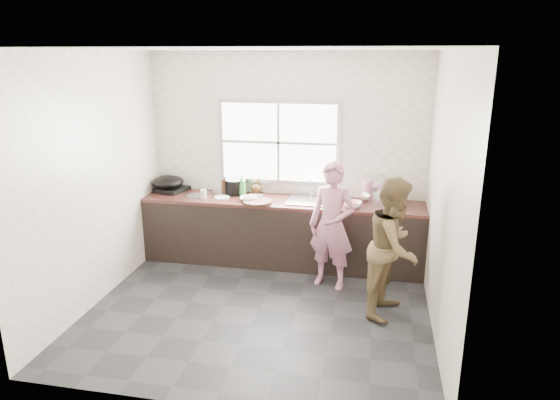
% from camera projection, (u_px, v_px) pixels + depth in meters
% --- Properties ---
extents(floor, '(3.60, 3.20, 0.01)m').
position_uv_depth(floor, '(259.00, 309.00, 5.41)').
color(floor, '#252527').
rests_on(floor, ground).
extents(ceiling, '(3.60, 3.20, 0.01)m').
position_uv_depth(ceiling, '(256.00, 48.00, 4.64)').
color(ceiling, silver).
rests_on(ceiling, wall_back).
extents(wall_back, '(3.60, 0.01, 2.70)m').
position_uv_depth(wall_back, '(287.00, 158.00, 6.53)').
color(wall_back, beige).
rests_on(wall_back, ground).
extents(wall_left, '(0.01, 3.20, 2.70)m').
position_uv_depth(wall_left, '(95.00, 180.00, 5.36)').
color(wall_left, beige).
rests_on(wall_left, ground).
extents(wall_right, '(0.01, 3.20, 2.70)m').
position_uv_depth(wall_right, '(444.00, 198.00, 4.69)').
color(wall_right, beige).
rests_on(wall_right, ground).
extents(wall_front, '(3.60, 0.01, 2.70)m').
position_uv_depth(wall_front, '(204.00, 247.00, 3.51)').
color(wall_front, silver).
rests_on(wall_front, ground).
extents(cabinet, '(3.60, 0.62, 0.82)m').
position_uv_depth(cabinet, '(282.00, 233.00, 6.50)').
color(cabinet, black).
rests_on(cabinet, floor).
extents(countertop, '(3.60, 0.64, 0.04)m').
position_uv_depth(countertop, '(282.00, 201.00, 6.38)').
color(countertop, '#3B1D18').
rests_on(countertop, cabinet).
extents(sink, '(0.55, 0.45, 0.02)m').
position_uv_depth(sink, '(309.00, 201.00, 6.31)').
color(sink, silver).
rests_on(sink, countertop).
extents(faucet, '(0.02, 0.02, 0.30)m').
position_uv_depth(faucet, '(311.00, 186.00, 6.46)').
color(faucet, silver).
rests_on(faucet, countertop).
extents(window_frame, '(1.60, 0.05, 1.10)m').
position_uv_depth(window_frame, '(279.00, 142.00, 6.48)').
color(window_frame, '#9EA0A5').
rests_on(window_frame, wall_back).
extents(window_glazing, '(1.50, 0.01, 1.00)m').
position_uv_depth(window_glazing, '(278.00, 143.00, 6.46)').
color(window_glazing, white).
rests_on(window_glazing, window_frame).
extents(woman, '(0.58, 0.46, 1.40)m').
position_uv_depth(woman, '(332.00, 230.00, 5.77)').
color(woman, '#B96F8A').
rests_on(woman, floor).
extents(person_side, '(0.74, 0.85, 1.47)m').
position_uv_depth(person_side, '(394.00, 247.00, 5.15)').
color(person_side, brown).
rests_on(person_side, floor).
extents(cutting_board, '(0.41, 0.41, 0.04)m').
position_uv_depth(cutting_board, '(257.00, 202.00, 6.22)').
color(cutting_board, black).
rests_on(cutting_board, countertop).
extents(cleaver, '(0.19, 0.10, 0.01)m').
position_uv_depth(cleaver, '(256.00, 195.00, 6.45)').
color(cleaver, silver).
rests_on(cleaver, cutting_board).
extents(bowl_mince, '(0.25, 0.25, 0.05)m').
position_uv_depth(bowl_mince, '(248.00, 199.00, 6.33)').
color(bowl_mince, white).
rests_on(bowl_mince, countertop).
extents(bowl_crabs, '(0.19, 0.19, 0.06)m').
position_uv_depth(bowl_crabs, '(352.00, 205.00, 6.07)').
color(bowl_crabs, white).
rests_on(bowl_crabs, countertop).
extents(bowl_held, '(0.22, 0.22, 0.06)m').
position_uv_depth(bowl_held, '(324.00, 200.00, 6.28)').
color(bowl_held, white).
rests_on(bowl_held, countertop).
extents(black_pot, '(0.33, 0.33, 0.20)m').
position_uv_depth(black_pot, '(235.00, 187.00, 6.63)').
color(black_pot, black).
rests_on(black_pot, countertop).
extents(plate_food, '(0.23, 0.23, 0.02)m').
position_uv_depth(plate_food, '(222.00, 197.00, 6.47)').
color(plate_food, white).
rests_on(plate_food, countertop).
extents(bottle_green, '(0.13, 0.13, 0.28)m').
position_uv_depth(bottle_green, '(242.00, 185.00, 6.54)').
color(bottle_green, '#2D8C36').
rests_on(bottle_green, countertop).
extents(bottle_brown_tall, '(0.12, 0.12, 0.21)m').
position_uv_depth(bottle_brown_tall, '(225.00, 185.00, 6.72)').
color(bottle_brown_tall, '#432310').
rests_on(bottle_brown_tall, countertop).
extents(bottle_brown_short, '(0.16, 0.16, 0.17)m').
position_uv_depth(bottle_brown_short, '(256.00, 188.00, 6.64)').
color(bottle_brown_short, '#432A10').
rests_on(bottle_brown_short, countertop).
extents(glass_jar, '(0.10, 0.10, 0.11)m').
position_uv_depth(glass_jar, '(203.00, 194.00, 6.44)').
color(glass_jar, silver).
rests_on(glass_jar, countertop).
extents(burner, '(0.46, 0.46, 0.06)m').
position_uv_depth(burner, '(172.00, 189.00, 6.78)').
color(burner, black).
rests_on(burner, countertop).
extents(wok, '(0.53, 0.53, 0.16)m').
position_uv_depth(wok, '(168.00, 182.00, 6.71)').
color(wok, black).
rests_on(wok, burner).
extents(dish_rack, '(0.47, 0.38, 0.31)m').
position_uv_depth(dish_rack, '(381.00, 192.00, 6.18)').
color(dish_rack, silver).
rests_on(dish_rack, countertop).
extents(pot_lid_left, '(0.31, 0.31, 0.01)m').
position_uv_depth(pot_lid_left, '(196.00, 196.00, 6.55)').
color(pot_lid_left, '#A6A9AD').
rests_on(pot_lid_left, countertop).
extents(pot_lid_right, '(0.32, 0.32, 0.01)m').
position_uv_depth(pot_lid_right, '(222.00, 191.00, 6.75)').
color(pot_lid_right, silver).
rests_on(pot_lid_right, countertop).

